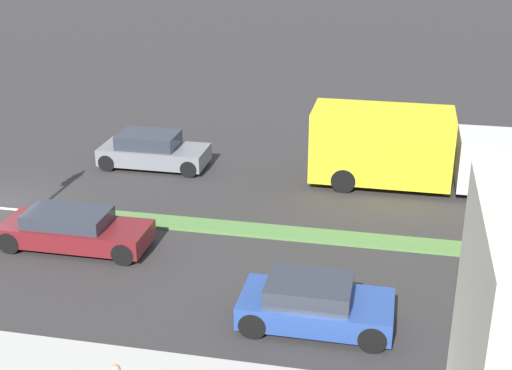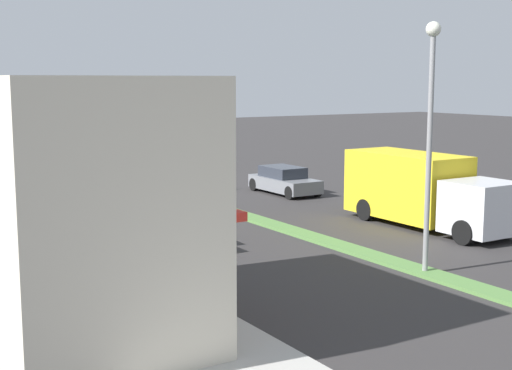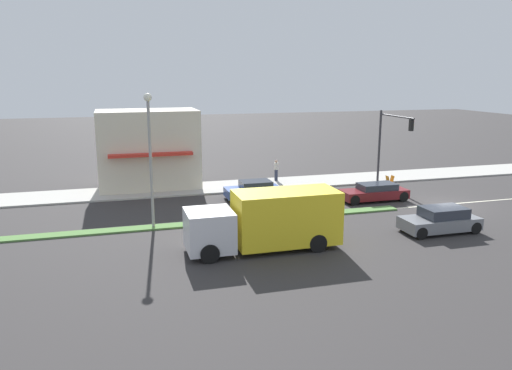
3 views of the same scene
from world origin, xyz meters
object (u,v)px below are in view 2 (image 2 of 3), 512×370
(pedestrian, at_px, (7,218))
(street_lamp, at_px, (430,115))
(traffic_signal_main, at_px, (47,121))
(coupe_blue, at_px, (172,230))
(delivery_truck, at_px, (423,190))
(warning_aframe_sign, at_px, (55,194))
(sedan_maroon, at_px, (155,194))
(suv_grey, at_px, (284,181))

(pedestrian, bearing_deg, street_lamp, 133.22)
(traffic_signal_main, bearing_deg, coupe_blue, 95.81)
(coupe_blue, bearing_deg, street_lamp, 124.64)
(traffic_signal_main, xyz_separation_m, delivery_truck, (-11.12, 13.09, -2.43))
(warning_aframe_sign, height_order, coupe_blue, coupe_blue)
(coupe_blue, bearing_deg, delivery_truck, 168.43)
(traffic_signal_main, distance_m, street_lamp, 19.30)
(pedestrian, relative_size, warning_aframe_sign, 1.99)
(pedestrian, xyz_separation_m, coupe_blue, (-4.84, 3.23, -0.38))
(traffic_signal_main, xyz_separation_m, sedan_maroon, (-3.92, 3.27, -3.30))
(sedan_maroon, bearing_deg, warning_aframe_sign, -42.42)
(delivery_truck, height_order, coupe_blue, delivery_truck)
(traffic_signal_main, relative_size, pedestrian, 3.36)
(warning_aframe_sign, xyz_separation_m, delivery_truck, (-10.87, 13.17, 1.04))
(coupe_blue, relative_size, suv_grey, 0.90)
(traffic_signal_main, relative_size, delivery_truck, 0.75)
(pedestrian, xyz_separation_m, delivery_truck, (-14.84, 5.28, 0.47))
(suv_grey, bearing_deg, coupe_blue, 37.87)
(pedestrian, relative_size, coupe_blue, 0.44)
(suv_grey, relative_size, sedan_maroon, 0.93)
(delivery_truck, relative_size, suv_grey, 1.78)
(delivery_truck, bearing_deg, pedestrian, -19.59)
(pedestrian, height_order, coupe_blue, pedestrian)
(coupe_blue, bearing_deg, pedestrian, -33.76)
(warning_aframe_sign, bearing_deg, pedestrian, 63.28)
(suv_grey, bearing_deg, sedan_maroon, 0.03)
(traffic_signal_main, bearing_deg, suv_grey, 163.64)
(traffic_signal_main, xyz_separation_m, street_lamp, (-6.12, 18.28, 0.88))
(coupe_blue, xyz_separation_m, sedan_maroon, (-2.80, -7.77, -0.02))
(pedestrian, distance_m, sedan_maroon, 8.90)
(traffic_signal_main, height_order, pedestrian, traffic_signal_main)
(pedestrian, distance_m, delivery_truck, 15.76)
(street_lamp, bearing_deg, delivery_truck, -133.93)
(street_lamp, bearing_deg, suv_grey, -108.42)
(street_lamp, distance_m, coupe_blue, 9.73)
(sedan_maroon, bearing_deg, pedestrian, 30.71)
(traffic_signal_main, relative_size, street_lamp, 0.76)
(delivery_truck, bearing_deg, coupe_blue, -11.57)
(street_lamp, distance_m, warning_aframe_sign, 19.76)
(traffic_signal_main, height_order, delivery_truck, traffic_signal_main)
(pedestrian, height_order, warning_aframe_sign, pedestrian)
(sedan_maroon, bearing_deg, suv_grey, -179.97)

